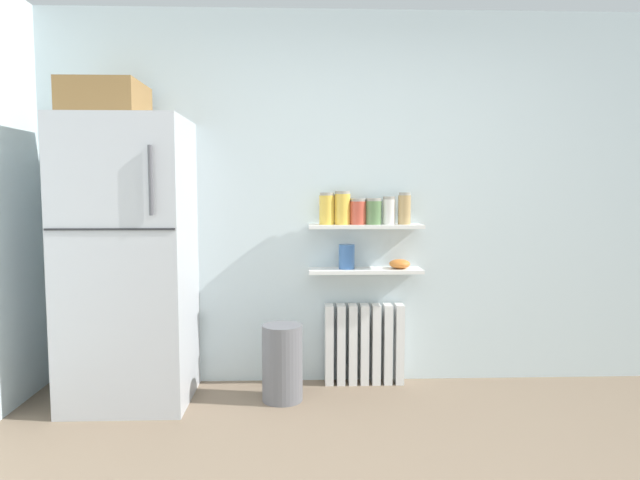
# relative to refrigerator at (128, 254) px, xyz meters

# --- Properties ---
(back_wall) EXTENTS (7.04, 0.10, 2.60)m
(back_wall) POSITION_rel_refrigerator_xyz_m (1.51, 0.39, 0.34)
(back_wall) COLOR silver
(back_wall) RESTS_ON ground_plane
(refrigerator) EXTENTS (0.76, 0.72, 2.03)m
(refrigerator) POSITION_rel_refrigerator_xyz_m (0.00, 0.00, 0.00)
(refrigerator) COLOR #B7BABF
(refrigerator) RESTS_ON ground_plane
(radiator) EXTENTS (0.55, 0.12, 0.57)m
(radiator) POSITION_rel_refrigerator_xyz_m (1.55, 0.26, -0.67)
(radiator) COLOR white
(radiator) RESTS_ON ground_plane
(wall_shelf_lower) EXTENTS (0.78, 0.22, 0.02)m
(wall_shelf_lower) POSITION_rel_refrigerator_xyz_m (1.55, 0.23, -0.15)
(wall_shelf_lower) COLOR white
(wall_shelf_upper) EXTENTS (0.78, 0.22, 0.02)m
(wall_shelf_upper) POSITION_rel_refrigerator_xyz_m (1.55, 0.23, 0.16)
(wall_shelf_upper) COLOR white
(storage_jar_0) EXTENTS (0.10, 0.10, 0.22)m
(storage_jar_0) POSITION_rel_refrigerator_xyz_m (1.28, 0.23, 0.28)
(storage_jar_0) COLOR yellow
(storage_jar_0) RESTS_ON wall_shelf_upper
(storage_jar_1) EXTENTS (0.11, 0.11, 0.23)m
(storage_jar_1) POSITION_rel_refrigerator_xyz_m (1.39, 0.23, 0.29)
(storage_jar_1) COLOR yellow
(storage_jar_1) RESTS_ON wall_shelf_upper
(storage_jar_2) EXTENTS (0.11, 0.11, 0.18)m
(storage_jar_2) POSITION_rel_refrigerator_xyz_m (1.50, 0.23, 0.26)
(storage_jar_2) COLOR #C64C38
(storage_jar_2) RESTS_ON wall_shelf_upper
(storage_jar_3) EXTENTS (0.11, 0.11, 0.18)m
(storage_jar_3) POSITION_rel_refrigerator_xyz_m (1.60, 0.23, 0.26)
(storage_jar_3) COLOR #5B7F4C
(storage_jar_3) RESTS_ON wall_shelf_upper
(storage_jar_4) EXTENTS (0.09, 0.09, 0.19)m
(storage_jar_4) POSITION_rel_refrigerator_xyz_m (1.71, 0.23, 0.27)
(storage_jar_4) COLOR silver
(storage_jar_4) RESTS_ON wall_shelf_upper
(storage_jar_5) EXTENTS (0.09, 0.09, 0.22)m
(storage_jar_5) POSITION_rel_refrigerator_xyz_m (1.82, 0.23, 0.28)
(storage_jar_5) COLOR tan
(storage_jar_5) RESTS_ON wall_shelf_upper
(vase) EXTENTS (0.11, 0.11, 0.17)m
(vase) POSITION_rel_refrigerator_xyz_m (1.42, 0.23, -0.05)
(vase) COLOR #38609E
(vase) RESTS_ON wall_shelf_lower
(shelf_bowl) EXTENTS (0.14, 0.14, 0.07)m
(shelf_bowl) POSITION_rel_refrigerator_xyz_m (1.79, 0.23, -0.10)
(shelf_bowl) COLOR orange
(shelf_bowl) RESTS_ON wall_shelf_lower
(trash_bin) EXTENTS (0.26, 0.26, 0.50)m
(trash_bin) POSITION_rel_refrigerator_xyz_m (0.98, -0.04, -0.71)
(trash_bin) COLOR slate
(trash_bin) RESTS_ON ground_plane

